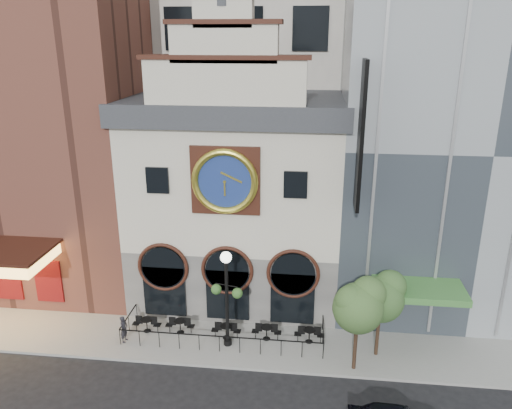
{
  "coord_description": "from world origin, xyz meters",
  "views": [
    {
      "loc": [
        4.38,
        -20.35,
        15.66
      ],
      "look_at": [
        1.35,
        6.0,
        6.6
      ],
      "focal_mm": 35.0,
      "sensor_mm": 36.0,
      "label": 1
    }
  ],
  "objects_px": {
    "bistro_2": "(226,330)",
    "tree_right": "(382,296)",
    "bistro_0": "(147,324)",
    "bistro_1": "(180,325)",
    "bistro_4": "(309,334)",
    "pedestrian": "(124,329)",
    "tree_left": "(359,304)",
    "lamppost": "(227,289)",
    "bistro_3": "(267,332)"
  },
  "relations": [
    {
      "from": "bistro_0",
      "to": "pedestrian",
      "type": "xyz_separation_m",
      "value": [
        -0.87,
        -1.06,
        0.29
      ]
    },
    {
      "from": "bistro_3",
      "to": "pedestrian",
      "type": "distance_m",
      "value": 7.57
    },
    {
      "from": "bistro_2",
      "to": "tree_right",
      "type": "distance_m",
      "value": 8.44
    },
    {
      "from": "bistro_1",
      "to": "pedestrian",
      "type": "xyz_separation_m",
      "value": [
        -2.73,
        -1.13,
        0.29
      ]
    },
    {
      "from": "lamppost",
      "to": "tree_left",
      "type": "bearing_deg",
      "value": 3.47
    },
    {
      "from": "bistro_0",
      "to": "tree_right",
      "type": "relative_size",
      "value": 0.34
    },
    {
      "from": "bistro_1",
      "to": "bistro_2",
      "type": "height_order",
      "value": "same"
    },
    {
      "from": "bistro_1",
      "to": "bistro_4",
      "type": "relative_size",
      "value": 1.0
    },
    {
      "from": "bistro_4",
      "to": "bistro_1",
      "type": "bearing_deg",
      "value": 179.41
    },
    {
      "from": "bistro_2",
      "to": "tree_right",
      "type": "height_order",
      "value": "tree_right"
    },
    {
      "from": "pedestrian",
      "to": "bistro_1",
      "type": "bearing_deg",
      "value": -61.55
    },
    {
      "from": "bistro_3",
      "to": "tree_right",
      "type": "distance_m",
      "value": 6.46
    },
    {
      "from": "bistro_2",
      "to": "tree_right",
      "type": "relative_size",
      "value": 0.34
    },
    {
      "from": "pedestrian",
      "to": "lamppost",
      "type": "relative_size",
      "value": 0.28
    },
    {
      "from": "bistro_1",
      "to": "bistro_3",
      "type": "xyz_separation_m",
      "value": [
        4.75,
        -0.07,
        0.0
      ]
    },
    {
      "from": "tree_left",
      "to": "bistro_1",
      "type": "bearing_deg",
      "value": 167.89
    },
    {
      "from": "bistro_0",
      "to": "tree_right",
      "type": "bearing_deg",
      "value": -3.02
    },
    {
      "from": "bistro_0",
      "to": "pedestrian",
      "type": "bearing_deg",
      "value": -129.49
    },
    {
      "from": "bistro_0",
      "to": "bistro_2",
      "type": "xyz_separation_m",
      "value": [
        4.44,
        -0.13,
        0.0
      ]
    },
    {
      "from": "bistro_2",
      "to": "tree_right",
      "type": "xyz_separation_m",
      "value": [
        7.91,
        -0.52,
        2.91
      ]
    },
    {
      "from": "bistro_2",
      "to": "bistro_4",
      "type": "relative_size",
      "value": 1.0
    },
    {
      "from": "pedestrian",
      "to": "lamppost",
      "type": "distance_m",
      "value": 6.07
    },
    {
      "from": "bistro_1",
      "to": "lamppost",
      "type": "relative_size",
      "value": 0.3
    },
    {
      "from": "lamppost",
      "to": "tree_right",
      "type": "relative_size",
      "value": 1.16
    },
    {
      "from": "lamppost",
      "to": "tree_left",
      "type": "height_order",
      "value": "lamppost"
    },
    {
      "from": "bistro_1",
      "to": "bistro_3",
      "type": "distance_m",
      "value": 4.75
    },
    {
      "from": "pedestrian",
      "to": "tree_left",
      "type": "distance_m",
      "value": 12.36
    },
    {
      "from": "bistro_0",
      "to": "pedestrian",
      "type": "relative_size",
      "value": 1.05
    },
    {
      "from": "bistro_0",
      "to": "pedestrian",
      "type": "distance_m",
      "value": 1.4
    },
    {
      "from": "tree_left",
      "to": "tree_right",
      "type": "xyz_separation_m",
      "value": [
        1.21,
        1.27,
        -0.17
      ]
    },
    {
      "from": "bistro_2",
      "to": "tree_left",
      "type": "distance_m",
      "value": 7.58
    },
    {
      "from": "bistro_3",
      "to": "tree_right",
      "type": "relative_size",
      "value": 0.34
    },
    {
      "from": "bistro_3",
      "to": "pedestrian",
      "type": "height_order",
      "value": "pedestrian"
    },
    {
      "from": "bistro_3",
      "to": "tree_left",
      "type": "xyz_separation_m",
      "value": [
        4.53,
        -1.92,
        3.08
      ]
    },
    {
      "from": "pedestrian",
      "to": "tree_left",
      "type": "xyz_separation_m",
      "value": [
        12.01,
        -0.86,
        2.79
      ]
    },
    {
      "from": "bistro_0",
      "to": "bistro_2",
      "type": "height_order",
      "value": "same"
    },
    {
      "from": "bistro_2",
      "to": "tree_left",
      "type": "bearing_deg",
      "value": -14.97
    },
    {
      "from": "bistro_3",
      "to": "pedestrian",
      "type": "bearing_deg",
      "value": -171.9
    },
    {
      "from": "bistro_1",
      "to": "bistro_2",
      "type": "xyz_separation_m",
      "value": [
        2.58,
        -0.2,
        0.0
      ]
    },
    {
      "from": "tree_left",
      "to": "tree_right",
      "type": "relative_size",
      "value": 1.05
    },
    {
      "from": "pedestrian",
      "to": "tree_left",
      "type": "height_order",
      "value": "tree_left"
    },
    {
      "from": "lamppost",
      "to": "tree_right",
      "type": "distance_m",
      "value": 7.72
    },
    {
      "from": "bistro_4",
      "to": "tree_right",
      "type": "distance_m",
      "value": 4.57
    },
    {
      "from": "bistro_0",
      "to": "bistro_4",
      "type": "distance_m",
      "value": 8.88
    },
    {
      "from": "bistro_2",
      "to": "pedestrian",
      "type": "relative_size",
      "value": 1.05
    },
    {
      "from": "tree_right",
      "to": "bistro_0",
      "type": "bearing_deg",
      "value": 176.98
    },
    {
      "from": "bistro_3",
      "to": "bistro_4",
      "type": "relative_size",
      "value": 1.0
    },
    {
      "from": "bistro_2",
      "to": "bistro_4",
      "type": "distance_m",
      "value": 4.45
    },
    {
      "from": "bistro_3",
      "to": "bistro_4",
      "type": "height_order",
      "value": "same"
    },
    {
      "from": "bistro_2",
      "to": "bistro_4",
      "type": "bearing_deg",
      "value": 1.64
    }
  ]
}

